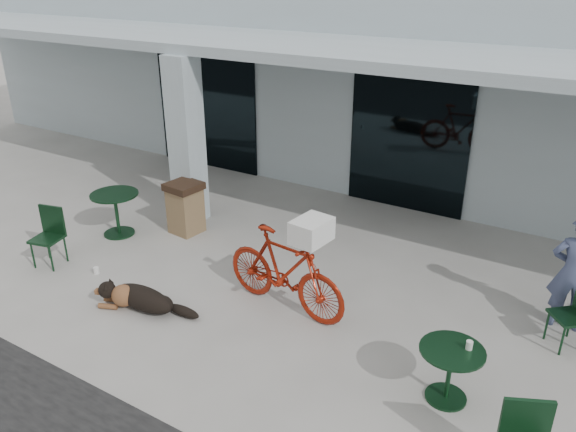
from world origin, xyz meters
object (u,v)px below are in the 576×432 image
Objects in this scene: trash_receptacle at (185,208)px; person at (574,273)px; cafe_table_near at (117,214)px; cafe_table_far at (449,374)px; bicycle at (285,271)px; cafe_chair_near at (47,238)px; cafe_chair_far_b at (570,316)px; dog at (143,297)px.

person is at bearing 3.60° from trash_receptacle.
cafe_table_near is at bearing 0.94° from person.
cafe_table_near is 1.18× the size of cafe_table_far.
cafe_table_near reaches higher than cafe_table_far.
bicycle is 2.37× the size of cafe_table_near.
cafe_chair_near is at bearing -116.98° from trash_receptacle.
cafe_chair_far_b is (3.56, 1.15, -0.15)m from bicycle.
bicycle reaches higher than cafe_table_far.
cafe_table_near is 7.46m from person.
bicycle is at bearing 166.53° from cafe_table_far.
cafe_chair_far_b is (7.45, 0.66, 0.06)m from cafe_table_near.
person is (0.93, 2.23, 0.49)m from cafe_table_far.
cafe_table_far is at bearing -71.03° from cafe_chair_far_b.
cafe_table_near is at bearing -125.94° from cafe_chair_far_b.
bicycle is 2.07m from dog.
dog is (-1.71, -1.08, -0.41)m from bicycle.
trash_receptacle is (1.09, 2.14, -0.01)m from cafe_chair_near.
cafe_chair_near is at bearing -115.69° from cafe_chair_far_b.
cafe_chair_near is (-0.09, -1.40, 0.09)m from cafe_table_near.
cafe_chair_far_b is (5.27, 2.23, 0.26)m from dog.
dog is 2.69m from cafe_table_near.
cafe_chair_far_b is 0.96× the size of trash_receptacle.
cafe_table_near is 0.52× the size of person.
bicycle is 2.63m from cafe_table_far.
person is at bearing 4.96° from dog.
trash_receptacle is (-5.43, 1.83, 0.14)m from cafe_table_far.
trash_receptacle is at bearing 49.49° from cafe_chair_near.
dog is at bearing 128.98° from bicycle.
dog is 0.72× the size of person.
bicycle is 2.79× the size of cafe_table_far.
cafe_chair_near is at bearing 11.00° from person.
cafe_table_near is 0.93× the size of cafe_chair_far_b.
cafe_table_far is 2.03m from cafe_chair_far_b.
dog is at bearing -35.83° from cafe_table_near.
bicycle is 2.07× the size of cafe_chair_near.
cafe_chair_far_b is at bearing 92.01° from person.
dog is 5.89m from person.
cafe_chair_far_b reaches higher than cafe_table_near.
cafe_chair_far_b is at bearing 1.79° from cafe_chair_near.
cafe_chair_far_b is (1.02, 1.76, 0.12)m from cafe_table_far.
bicycle is 1.70× the size of dog.
bicycle is at bearing -0.54° from cafe_chair_near.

